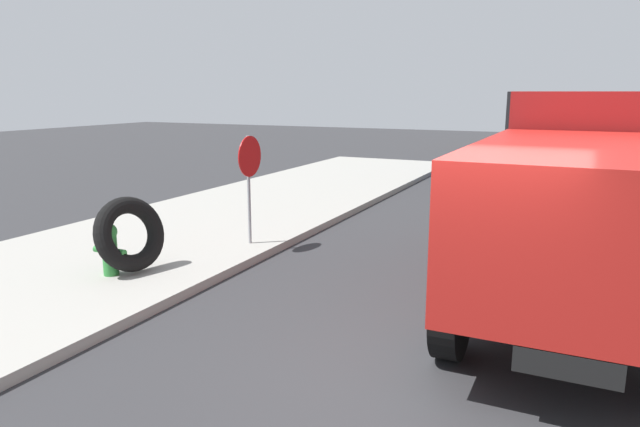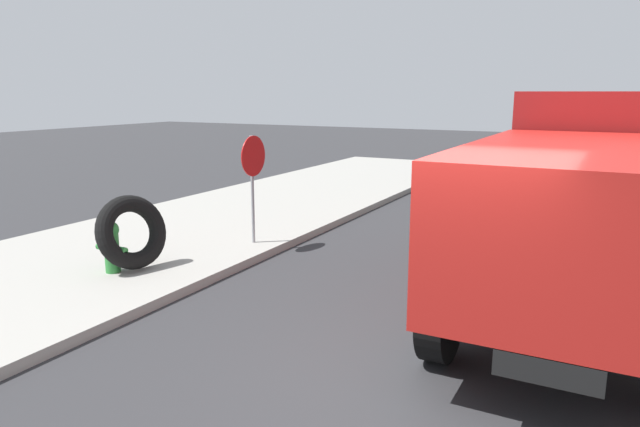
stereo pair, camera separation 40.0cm
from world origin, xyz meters
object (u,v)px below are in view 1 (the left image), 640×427
dump_truck_orange (554,120)px  dump_truck_gray (562,114)px  stop_sign (249,170)px  fire_hydrant (110,248)px  dump_truck_blue (554,133)px  dump_truck_red (585,193)px  loose_tire (130,234)px

dump_truck_orange → dump_truck_gray: 8.05m
stop_sign → fire_hydrant: bearing=159.7°
dump_truck_blue → dump_truck_gray: bearing=2.2°
fire_hydrant → stop_sign: bearing=-20.3°
dump_truck_blue → stop_sign: bearing=159.5°
dump_truck_orange → dump_truck_red: bearing=-175.4°
loose_tire → dump_truck_gray: dump_truck_gray is taller
dump_truck_blue → dump_truck_orange: bearing=3.7°
fire_hydrant → dump_truck_blue: size_ratio=0.12×
fire_hydrant → stop_sign: size_ratio=0.41×
loose_tire → dump_truck_blue: size_ratio=0.17×
dump_truck_blue → dump_truck_red: bearing=-174.6°
fire_hydrant → loose_tire: 0.37m
dump_truck_blue → dump_truck_gray: 18.34m
stop_sign → dump_truck_gray: (30.47, -3.84, 0.04)m
dump_truck_orange → loose_tire: bearing=169.3°
stop_sign → dump_truck_blue: bearing=-20.5°
dump_truck_blue → dump_truck_gray: same height
dump_truck_gray → dump_truck_blue: bearing=-177.8°
stop_sign → dump_truck_red: (-0.34, -5.72, 0.04)m
stop_sign → dump_truck_gray: bearing=-7.2°
dump_truck_orange → dump_truck_gray: size_ratio=1.01×
loose_tire → dump_truck_blue: bearing=-20.2°
loose_tire → dump_truck_blue: 15.45m
stop_sign → dump_truck_red: dump_truck_red is taller
fire_hydrant → dump_truck_blue: (14.75, -5.49, 1.02)m
stop_sign → dump_truck_blue: size_ratio=0.29×
fire_hydrant → stop_sign: (2.60, -0.96, 0.97)m
stop_sign → dump_truck_red: bearing=-93.4°
fire_hydrant → loose_tire: loose_tire is taller
fire_hydrant → dump_truck_gray: 33.43m
stop_sign → dump_truck_gray: 30.71m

